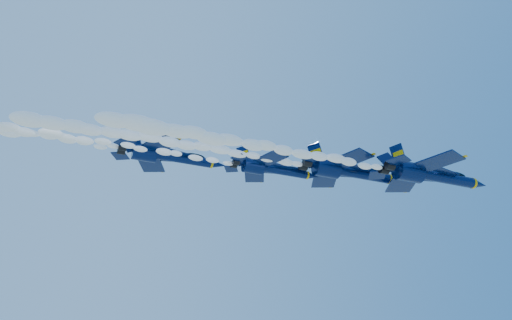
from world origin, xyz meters
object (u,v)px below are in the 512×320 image
object	(u,v)px
jet_lead	(430,175)
jet_third	(271,169)
jet_second	(347,171)
jet_fourth	(167,156)

from	to	relation	value
jet_lead	jet_third	world-z (taller)	jet_third
jet_lead	jet_third	bearing A→B (deg)	156.68
jet_lead	jet_second	distance (m)	12.69
jet_second	jet_fourth	xyz separation A→B (m)	(-26.76, 14.68, 4.83)
jet_lead	jet_second	xyz separation A→B (m)	(-10.39, 7.03, 1.93)
jet_third	jet_second	bearing A→B (deg)	-12.56
jet_second	jet_fourth	distance (m)	30.90
jet_lead	jet_second	bearing A→B (deg)	145.90
jet_third	jet_fourth	world-z (taller)	jet_fourth
jet_third	jet_fourth	bearing A→B (deg)	140.51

